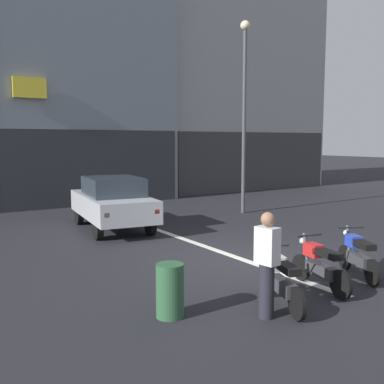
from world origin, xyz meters
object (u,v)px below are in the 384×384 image
(motorcycle_white_row_leftmost, at_px, (281,280))
(motorcycle_red_row_left_mid, at_px, (320,265))
(car_silver_crossing_near, at_px, (113,201))
(street_lamp, at_px, (244,99))
(trash_bin, at_px, (170,290))
(person_by_motorcycles, at_px, (267,264))
(motorcycle_blue_row_centre, at_px, (358,255))

(motorcycle_white_row_leftmost, distance_m, motorcycle_red_row_left_mid, 1.26)
(car_silver_crossing_near, bearing_deg, motorcycle_red_row_left_mid, -82.20)
(motorcycle_red_row_left_mid, bearing_deg, street_lamp, 59.99)
(street_lamp, height_order, motorcycle_red_row_left_mid, street_lamp)
(trash_bin, bearing_deg, person_by_motorcycles, -34.07)
(motorcycle_red_row_left_mid, bearing_deg, motorcycle_white_row_leftmost, -167.63)
(motorcycle_blue_row_centre, height_order, person_by_motorcycles, person_by_motorcycles)
(motorcycle_red_row_left_mid, bearing_deg, car_silver_crossing_near, 97.80)
(motorcycle_white_row_leftmost, relative_size, motorcycle_red_row_left_mid, 0.97)
(street_lamp, distance_m, trash_bin, 11.18)
(motorcycle_white_row_leftmost, distance_m, person_by_motorcycles, 0.70)
(motorcycle_red_row_left_mid, distance_m, trash_bin, 3.02)
(motorcycle_red_row_left_mid, distance_m, motorcycle_blue_row_centre, 1.24)
(street_lamp, bearing_deg, car_silver_crossing_near, -176.29)
(car_silver_crossing_near, height_order, motorcycle_red_row_left_mid, car_silver_crossing_near)
(car_silver_crossing_near, distance_m, street_lamp, 6.45)
(motorcycle_white_row_leftmost, distance_m, motorcycle_blue_row_centre, 2.49)
(car_silver_crossing_near, bearing_deg, person_by_motorcycles, -95.45)
(motorcycle_white_row_leftmost, xyz_separation_m, motorcycle_blue_row_centre, (2.46, 0.37, 0.00))
(street_lamp, xyz_separation_m, person_by_motorcycles, (-6.21, -8.21, -3.45))
(street_lamp, xyz_separation_m, motorcycle_blue_row_centre, (-3.22, -7.61, -3.85))
(car_silver_crossing_near, bearing_deg, motorcycle_blue_row_centre, -72.85)
(street_lamp, xyz_separation_m, trash_bin, (-7.46, -7.37, -3.88))
(car_silver_crossing_near, xyz_separation_m, motorcycle_white_row_leftmost, (-0.22, -7.63, -0.43))
(person_by_motorcycles, bearing_deg, motorcycle_red_row_left_mid, 15.83)
(car_silver_crossing_near, distance_m, motorcycle_red_row_left_mid, 7.44)
(trash_bin, bearing_deg, street_lamp, 44.65)
(person_by_motorcycles, bearing_deg, motorcycle_white_row_leftmost, 23.34)
(car_silver_crossing_near, height_order, motorcycle_blue_row_centre, car_silver_crossing_near)
(motorcycle_red_row_left_mid, xyz_separation_m, person_by_motorcycles, (-1.76, -0.50, 0.40))
(motorcycle_white_row_leftmost, relative_size, motorcycle_blue_row_centre, 1.04)
(street_lamp, bearing_deg, trash_bin, -135.35)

